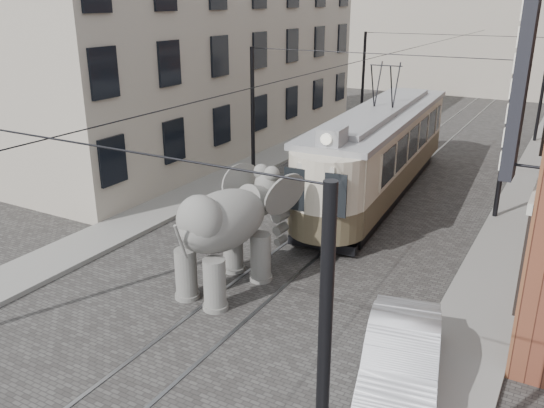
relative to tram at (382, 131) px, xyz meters
The scene contains 10 objects.
ground 7.33m from the tram, 92.07° to the right, with size 120.00×120.00×0.00m, color #3E3C3A.
tram_rails 7.32m from the tram, 92.07° to the right, with size 1.54×80.00×0.02m, color slate, non-canonical shape.
sidewalk_right 9.29m from the tram, 49.71° to the right, with size 2.00×60.00×0.15m, color slate.
sidewalk_left 9.93m from the tram, 134.82° to the right, with size 2.00×60.00×0.15m, color slate.
stucco_building 11.91m from the tram, 164.06° to the left, with size 7.00×24.00×10.00m, color #A19785.
distant_block 33.48m from the tram, 90.42° to the left, with size 28.00×10.00×14.00m, color #A19785.
catenary 1.86m from the tram, 104.00° to the right, with size 11.00×30.20×6.00m, color black, non-canonical shape.
tram is the anchor object (origin of this frame).
elephant 10.50m from the tram, 95.46° to the right, with size 2.95×5.36×3.28m, color #63615C, non-canonical shape.
parked_car 13.34m from the tram, 68.67° to the right, with size 1.54×4.38×1.44m, color silver.
Camera 1 is at (7.61, -15.64, 7.95)m, focal length 37.12 mm.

